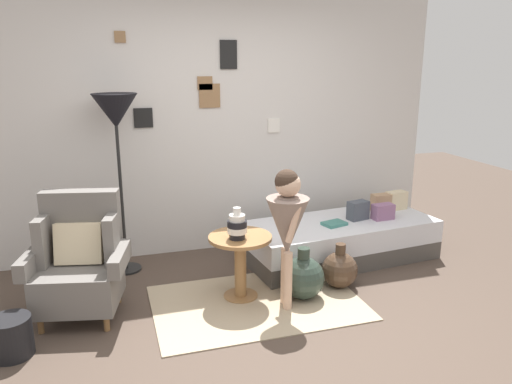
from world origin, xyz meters
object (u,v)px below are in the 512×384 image
Objects in this scene: demijohn_far at (340,269)px; magazine_basket at (11,337)px; armchair at (80,261)px; side_table at (240,254)px; daybed at (340,240)px; vase_striped at (237,226)px; demijohn_near at (303,277)px; person_child at (287,221)px; book_on_daybed at (334,224)px; floor_lamp at (116,118)px.

demijohn_far is 2.63m from magazine_basket.
magazine_basket is (-0.45, -0.48, -0.30)m from armchair.
armchair is 1.28m from side_table.
demijohn_far reaches higher than daybed.
daybed is at bearing 63.18° from demijohn_far.
armchair is 0.49× the size of daybed.
vase_striped reaches higher than demijohn_near.
demijohn_far is at bearing -4.81° from armchair.
person_child is 1.08m from book_on_daybed.
side_table is at bearing 175.64° from demijohn_far.
demijohn_near reaches higher than book_on_daybed.
armchair is 1.75× the size of side_table.
daybed is 0.26m from book_on_daybed.
armchair is at bearing 166.36° from person_child.
demijohn_near reaches higher than magazine_basket.
vase_striped is at bearing 168.07° from demijohn_near.
demijohn_near is at bearing -133.62° from book_on_daybed.
floor_lamp is 2.40m from demijohn_far.
person_child reaches higher than book_on_daybed.
magazine_basket is at bearing -167.84° from side_table.
armchair reaches higher than demijohn_far.
book_on_daybed is (1.97, -0.44, -1.04)m from floor_lamp.
side_table is at bearing -5.12° from armchair.
daybed is 1.43m from vase_striped.
armchair is at bearing 47.02° from magazine_basket.
floor_lamp reaches higher than side_table.
side_table is 0.92m from demijohn_far.
demijohn_near is (-0.57, -0.60, -0.23)m from book_on_daybed.
floor_lamp is at bearing 136.76° from person_child.
vase_striped is 0.73m from demijohn_near.
floor_lamp is 1.81m from person_child.
side_table is (-1.19, -0.52, 0.19)m from daybed.
demijohn_far is (0.89, -0.07, -0.23)m from side_table.
book_on_daybed is (1.07, 0.43, 0.02)m from side_table.
floor_lamp is 2.16m from demijohn_near.
armchair reaches higher than book_on_daybed.
demijohn_near is (1.77, -0.28, -0.25)m from armchair.
magazine_basket is (-2.79, -0.80, -0.28)m from book_on_daybed.
side_table reaches higher than demijohn_near.
person_child reaches higher than magazine_basket.
demijohn_near is 1.61× the size of magazine_basket.
person_child is at bearing -31.57° from vase_striped.
book_on_daybed is at bearing 16.00° from magazine_basket.
vase_striped is 1.20× the size of book_on_daybed.
vase_striped is at bearing -154.91° from daybed.
demijohn_far is (0.58, 0.20, -0.58)m from person_child.
armchair is 2.39× the size of demijohn_far.
demijohn_near is 1.11× the size of demijohn_far.
book_on_daybed is (2.34, 0.32, -0.02)m from armchair.
floor_lamp is 5.99× the size of magazine_basket.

